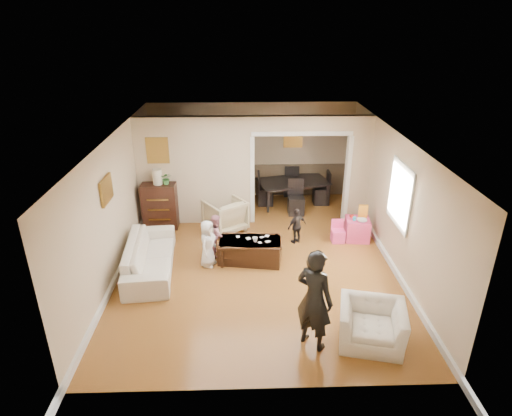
{
  "coord_description": "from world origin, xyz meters",
  "views": [
    {
      "loc": [
        -0.25,
        -7.85,
        4.64
      ],
      "look_at": [
        0.0,
        0.2,
        1.05
      ],
      "focal_mm": 30.21,
      "sensor_mm": 36.0,
      "label": 1
    }
  ],
  "objects_px": {
    "armchair_back": "(225,215)",
    "play_table": "(357,229)",
    "dresser": "(160,206)",
    "coffee_cup": "(255,239)",
    "sofa": "(150,256)",
    "child_toddler": "(297,226)",
    "table_lamp": "(157,177)",
    "cyan_cup": "(354,219)",
    "adult_person": "(314,299)",
    "child_kneel_a": "(208,244)",
    "child_kneel_b": "(216,235)",
    "armchair_front": "(371,324)",
    "coffee_table": "(250,251)",
    "dining_table": "(293,193)"
  },
  "relations": [
    {
      "from": "dining_table",
      "to": "child_kneel_a",
      "type": "distance_m",
      "value": 3.72
    },
    {
      "from": "coffee_table",
      "to": "child_toddler",
      "type": "xyz_separation_m",
      "value": [
        1.05,
        0.75,
        0.18
      ]
    },
    {
      "from": "sofa",
      "to": "child_toddler",
      "type": "height_order",
      "value": "child_toddler"
    },
    {
      "from": "dresser",
      "to": "child_kneel_b",
      "type": "relative_size",
      "value": 1.21
    },
    {
      "from": "armchair_front",
      "to": "child_kneel_a",
      "type": "distance_m",
      "value": 3.55
    },
    {
      "from": "coffee_table",
      "to": "child_kneel_a",
      "type": "height_order",
      "value": "child_kneel_a"
    },
    {
      "from": "dining_table",
      "to": "adult_person",
      "type": "relative_size",
      "value": 1.1
    },
    {
      "from": "sofa",
      "to": "child_kneel_a",
      "type": "relative_size",
      "value": 2.22
    },
    {
      "from": "armchair_front",
      "to": "child_kneel_a",
      "type": "bearing_deg",
      "value": 152.14
    },
    {
      "from": "armchair_back",
      "to": "armchair_front",
      "type": "distance_m",
      "value": 4.59
    },
    {
      "from": "dining_table",
      "to": "child_toddler",
      "type": "relative_size",
      "value": 2.21
    },
    {
      "from": "sofa",
      "to": "armchair_front",
      "type": "bearing_deg",
      "value": -125.1
    },
    {
      "from": "coffee_table",
      "to": "cyan_cup",
      "type": "relative_size",
      "value": 15.68
    },
    {
      "from": "table_lamp",
      "to": "child_toddler",
      "type": "relative_size",
      "value": 0.44
    },
    {
      "from": "coffee_table",
      "to": "adult_person",
      "type": "height_order",
      "value": "adult_person"
    },
    {
      "from": "sofa",
      "to": "play_table",
      "type": "height_order",
      "value": "sofa"
    },
    {
      "from": "dining_table",
      "to": "child_kneel_b",
      "type": "distance_m",
      "value": 3.27
    },
    {
      "from": "sofa",
      "to": "armchair_front",
      "type": "distance_m",
      "value": 4.39
    },
    {
      "from": "table_lamp",
      "to": "cyan_cup",
      "type": "relative_size",
      "value": 4.5
    },
    {
      "from": "dresser",
      "to": "coffee_cup",
      "type": "height_order",
      "value": "dresser"
    },
    {
      "from": "dresser",
      "to": "cyan_cup",
      "type": "xyz_separation_m",
      "value": [
        4.43,
        -0.82,
        -0.01
      ]
    },
    {
      "from": "armchair_front",
      "to": "dining_table",
      "type": "relative_size",
      "value": 0.54
    },
    {
      "from": "armchair_back",
      "to": "adult_person",
      "type": "xyz_separation_m",
      "value": [
        1.47,
        -3.95,
        0.44
      ]
    },
    {
      "from": "armchair_front",
      "to": "child_kneel_b",
      "type": "bearing_deg",
      "value": 145.46
    },
    {
      "from": "coffee_cup",
      "to": "adult_person",
      "type": "distance_m",
      "value": 2.62
    },
    {
      "from": "dresser",
      "to": "table_lamp",
      "type": "distance_m",
      "value": 0.73
    },
    {
      "from": "armchair_front",
      "to": "armchair_back",
      "type": "bearing_deg",
      "value": 134.62
    },
    {
      "from": "table_lamp",
      "to": "cyan_cup",
      "type": "height_order",
      "value": "table_lamp"
    },
    {
      "from": "dining_table",
      "to": "child_kneel_a",
      "type": "bearing_deg",
      "value": -137.2
    },
    {
      "from": "dresser",
      "to": "coffee_cup",
      "type": "xyz_separation_m",
      "value": [
        2.19,
        -1.69,
        -0.03
      ]
    },
    {
      "from": "sofa",
      "to": "adult_person",
      "type": "xyz_separation_m",
      "value": [
        2.89,
        -2.22,
        0.51
      ]
    },
    {
      "from": "coffee_table",
      "to": "adult_person",
      "type": "distance_m",
      "value": 2.74
    },
    {
      "from": "play_table",
      "to": "table_lamp",
      "type": "bearing_deg",
      "value": 170.3
    },
    {
      "from": "sofa",
      "to": "coffee_table",
      "type": "bearing_deg",
      "value": -86.54
    },
    {
      "from": "armchair_back",
      "to": "coffee_cup",
      "type": "bearing_deg",
      "value": 79.17
    },
    {
      "from": "armchair_front",
      "to": "dresser",
      "type": "relative_size",
      "value": 0.9
    },
    {
      "from": "cyan_cup",
      "to": "child_kneel_b",
      "type": "height_order",
      "value": "child_kneel_b"
    },
    {
      "from": "child_kneel_a",
      "to": "child_toddler",
      "type": "height_order",
      "value": "child_kneel_a"
    },
    {
      "from": "sofa",
      "to": "armchair_back",
      "type": "height_order",
      "value": "armchair_back"
    },
    {
      "from": "cyan_cup",
      "to": "dining_table",
      "type": "distance_m",
      "value": 2.41
    },
    {
      "from": "armchair_back",
      "to": "dresser",
      "type": "height_order",
      "value": "dresser"
    },
    {
      "from": "dresser",
      "to": "cyan_cup",
      "type": "height_order",
      "value": "dresser"
    },
    {
      "from": "coffee_table",
      "to": "child_kneel_b",
      "type": "distance_m",
      "value": 0.79
    },
    {
      "from": "armchair_back",
      "to": "play_table",
      "type": "bearing_deg",
      "value": 134.45
    },
    {
      "from": "sofa",
      "to": "armchair_back",
      "type": "bearing_deg",
      "value": -44.51
    },
    {
      "from": "cyan_cup",
      "to": "dresser",
      "type": "bearing_deg",
      "value": 169.45
    },
    {
      "from": "child_kneel_a",
      "to": "child_kneel_b",
      "type": "height_order",
      "value": "child_kneel_a"
    },
    {
      "from": "coffee_cup",
      "to": "play_table",
      "type": "relative_size",
      "value": 0.2
    },
    {
      "from": "coffee_table",
      "to": "table_lamp",
      "type": "bearing_deg",
      "value": 141.87
    },
    {
      "from": "table_lamp",
      "to": "coffee_cup",
      "type": "height_order",
      "value": "table_lamp"
    }
  ]
}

